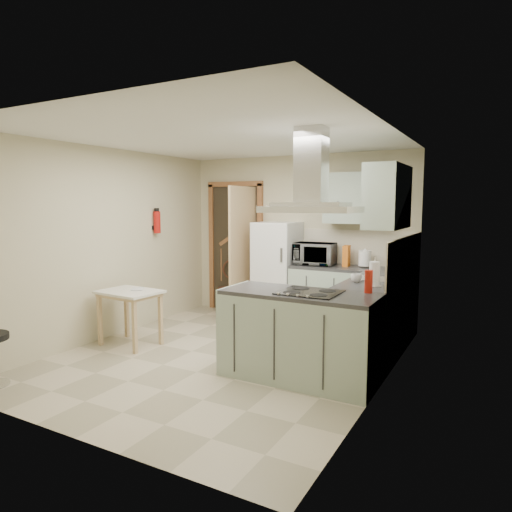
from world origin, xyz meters
The scene contains 27 objects.
floor centered at (0.00, 0.00, 0.00)m, with size 4.20×4.20×0.00m, color #BAAD90.
ceiling centered at (0.00, 0.00, 2.50)m, with size 4.20×4.20×0.00m, color silver.
back_wall centered at (0.00, 2.10, 1.25)m, with size 3.60×3.60×0.00m, color #C3BA97.
left_wall centered at (-1.80, 0.00, 1.25)m, with size 4.20×4.20×0.00m, color #C3BA97.
right_wall centered at (1.80, 0.00, 1.25)m, with size 4.20×4.20×0.00m, color #C3BA97.
doorway centered at (-1.10, 2.07, 1.05)m, with size 1.10×0.12×2.10m, color brown.
fridge centered at (-0.20, 1.80, 0.75)m, with size 0.60×0.60×1.50m, color white.
counter_back centered at (0.66, 1.80, 0.45)m, with size 1.08×0.60×0.90m, color #9EB2A0.
counter_right centered at (1.50, 1.12, 0.45)m, with size 0.60×1.95×0.90m, color #9EB2A0.
splashback centered at (0.96, 2.09, 1.15)m, with size 1.68×0.02×0.50m, color beige.
wall_cabinet_back centered at (0.95, 1.93, 1.85)m, with size 0.85×0.35×0.70m, color #9EB2A0.
wall_cabinet_right centered at (1.62, 0.85, 1.85)m, with size 0.35×0.90×0.70m, color #9EB2A0.
peninsula centered at (1.02, -0.18, 0.45)m, with size 1.55×0.65×0.90m, color #9EB2A0.
hob centered at (1.12, -0.18, 0.91)m, with size 0.58×0.50×0.01m, color black.
extractor_hood centered at (1.12, -0.18, 1.72)m, with size 0.90×0.55×0.10m, color silver.
sink centered at (1.50, 0.95, 0.91)m, with size 0.45×0.40×0.01m, color silver.
fire_extinguisher centered at (-1.74, 0.90, 1.50)m, with size 0.10×0.10×0.32m, color #B2140F.
drop_leaf_table centered at (-1.29, -0.16, 0.35)m, with size 0.74×0.55×0.69m, color tan.
bentwood_chair centered at (-1.14, 1.92, 0.39)m, with size 0.35×0.35×0.78m, color #482218.
microwave centered at (0.40, 1.80, 1.06)m, with size 0.57×0.38×0.31m, color black.
kettle centered at (1.11, 1.89, 1.03)m, with size 0.17×0.17×0.25m, color white.
cereal_box centered at (0.85, 1.86, 1.05)m, with size 0.08×0.19×0.29m, color orange.
soap_bottle centered at (1.56, 1.42, 1.00)m, with size 0.09×0.09×0.20m, color silver.
paper_towel centered at (1.60, 0.46, 1.04)m, with size 0.11×0.11×0.28m, color white.
cup centered at (1.35, 0.64, 0.95)m, with size 0.12×0.12×0.10m, color silver.
red_bottle centered at (1.63, 0.10, 1.01)m, with size 0.08×0.08×0.23m, color red.
book centered at (-1.32, -0.10, 0.74)m, with size 0.14×0.20×0.09m, color maroon.
Camera 1 is at (2.79, -4.32, 1.78)m, focal length 32.00 mm.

